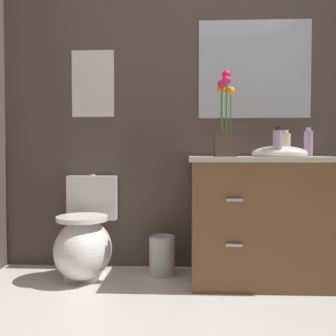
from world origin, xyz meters
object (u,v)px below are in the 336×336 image
(hand_wash_bottle, at_px, (286,144))
(wall_mirror, at_px, (255,69))
(trash_bin, at_px, (162,255))
(flower_vase, at_px, (225,130))
(soap_bottle, at_px, (278,143))
(wall_poster, at_px, (93,84))
(vanity_cabinet, at_px, (261,217))
(toilet, at_px, (85,242))
(lotion_bottle, at_px, (308,143))

(hand_wash_bottle, xyz_separation_m, wall_mirror, (-0.18, 0.18, 0.54))
(wall_mirror, bearing_deg, trash_bin, -163.89)
(flower_vase, xyz_separation_m, soap_bottle, (0.33, -0.02, -0.08))
(flower_vase, height_order, wall_poster, wall_poster)
(wall_poster, relative_size, wall_mirror, 0.61)
(vanity_cabinet, distance_m, wall_poster, 1.53)
(vanity_cabinet, distance_m, soap_bottle, 0.50)
(trash_bin, height_order, wall_mirror, wall_mirror)
(toilet, bearing_deg, wall_poster, 90.00)
(vanity_cabinet, xyz_separation_m, trash_bin, (-0.66, 0.11, -0.29))
(toilet, distance_m, wall_poster, 1.14)
(vanity_cabinet, bearing_deg, wall_mirror, 90.55)
(toilet, distance_m, trash_bin, 0.54)
(vanity_cabinet, height_order, wall_mirror, wall_mirror)
(soap_bottle, bearing_deg, toilet, 174.97)
(flower_vase, bearing_deg, wall_poster, 158.83)
(vanity_cabinet, xyz_separation_m, wall_poster, (-1.18, 0.29, 0.93))
(flower_vase, bearing_deg, lotion_bottle, 14.88)
(trash_bin, xyz_separation_m, wall_poster, (-0.52, 0.19, 1.22))
(wall_mirror, bearing_deg, wall_poster, 180.00)
(trash_bin, bearing_deg, soap_bottle, -14.36)
(trash_bin, height_order, wall_poster, wall_poster)
(wall_mirror, bearing_deg, soap_bottle, -76.90)
(vanity_cabinet, relative_size, hand_wash_bottle, 5.64)
(vanity_cabinet, relative_size, wall_mirror, 1.26)
(flower_vase, relative_size, trash_bin, 2.03)
(hand_wash_bottle, height_order, trash_bin, hand_wash_bottle)
(hand_wash_bottle, distance_m, wall_mirror, 0.60)
(soap_bottle, bearing_deg, lotion_bottle, 34.71)
(soap_bottle, xyz_separation_m, trash_bin, (-0.74, 0.19, -0.78))
(wall_poster, distance_m, wall_mirror, 1.18)
(toilet, relative_size, flower_vase, 1.25)
(lotion_bottle, bearing_deg, flower_vase, -165.12)
(wall_mirror, bearing_deg, lotion_bottle, -33.13)
(toilet, xyz_separation_m, soap_bottle, (1.27, -0.11, 0.67))
(hand_wash_bottle, bearing_deg, flower_vase, -157.01)
(trash_bin, bearing_deg, wall_mirror, 16.11)
(wall_poster, bearing_deg, soap_bottle, -16.66)
(vanity_cabinet, xyz_separation_m, hand_wash_bottle, (0.18, 0.11, 0.48))
(hand_wash_bottle, bearing_deg, lotion_bottle, -11.49)
(wall_poster, bearing_deg, lotion_bottle, -8.07)
(wall_poster, bearing_deg, vanity_cabinet, -13.99)
(toilet, distance_m, flower_vase, 1.21)
(toilet, height_order, trash_bin, toilet)
(vanity_cabinet, distance_m, hand_wash_bottle, 0.53)
(toilet, relative_size, lotion_bottle, 3.60)
(vanity_cabinet, height_order, soap_bottle, soap_bottle)
(lotion_bottle, bearing_deg, trash_bin, 178.57)
(toilet, relative_size, wall_mirror, 0.86)
(toilet, distance_m, hand_wash_bottle, 1.52)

